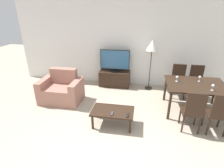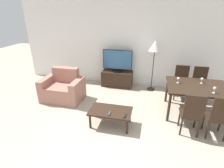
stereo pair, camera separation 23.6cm
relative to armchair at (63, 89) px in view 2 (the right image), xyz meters
The scene contains 17 objects.
ground_plane 2.40m from the armchair, 46.72° to the right, with size 18.00×18.00×0.00m, color tan.
wall_back 2.50m from the armchair, 44.02° to the left, with size 7.37×0.06×2.70m.
armchair is the anchor object (origin of this frame).
tv_stand 1.82m from the armchair, 45.03° to the left, with size 0.99×0.45×0.50m.
tv 1.89m from the armchair, 44.98° to the left, with size 0.94×0.32×0.71m.
coffee_table 1.81m from the armchair, 28.70° to the right, with size 0.91×0.54×0.37m.
dining_table 3.47m from the armchair, ahead, with size 1.38×1.07×0.74m.
dining_chair_near 3.32m from the armchair, 13.87° to the right, with size 0.40×0.40×0.93m.
dining_chair_far 3.81m from the armchair, 13.70° to the left, with size 0.40×0.40×0.93m.
dining_chair_near_right 3.79m from the armchair, 12.11° to the right, with size 0.40×0.40×0.93m.
dining_chair_far_left 3.34m from the armchair, 15.67° to the left, with size 0.40×0.40×0.93m.
floor_lamp 2.90m from the armchair, 27.44° to the left, with size 0.35×0.35×1.55m.
remote_primary 2.18m from the armchair, 27.82° to the right, with size 0.04×0.15×0.02m.
remote_secondary 1.89m from the armchair, 32.30° to the right, with size 0.04×0.15×0.02m.
wine_glass_left 3.74m from the armchair, ahead, with size 0.07×0.07×0.15m.
wine_glass_center 3.61m from the armchair, ahead, with size 0.07×0.07×0.15m.
wine_glass_right 3.06m from the armchair, ahead, with size 0.07×0.07×0.15m.
Camera 2 is at (0.73, -2.27, 2.39)m, focal length 28.00 mm.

